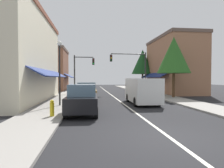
# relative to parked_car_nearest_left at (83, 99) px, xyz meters

# --- Properties ---
(ground_plane) EXTENTS (80.00, 80.00, 0.00)m
(ground_plane) POSITION_rel_parked_car_nearest_left_xyz_m (3.25, 12.92, -0.88)
(ground_plane) COLOR black
(sidewalk_left) EXTENTS (2.60, 56.00, 0.12)m
(sidewalk_left) POSITION_rel_parked_car_nearest_left_xyz_m (-2.25, 12.92, -0.82)
(sidewalk_left) COLOR gray
(sidewalk_left) RESTS_ON ground
(sidewalk_right) EXTENTS (2.60, 56.00, 0.12)m
(sidewalk_right) POSITION_rel_parked_car_nearest_left_xyz_m (8.75, 12.92, -0.82)
(sidewalk_right) COLOR gray
(sidewalk_right) RESTS_ON ground
(lane_center_stripe) EXTENTS (0.14, 52.00, 0.01)m
(lane_center_stripe) POSITION_rel_parked_car_nearest_left_xyz_m (3.25, 12.92, -0.88)
(lane_center_stripe) COLOR silver
(lane_center_stripe) RESTS_ON ground
(storefront_left_block) EXTENTS (5.45, 14.20, 8.09)m
(storefront_left_block) POSITION_rel_parked_car_nearest_left_xyz_m (-5.62, 6.92, 3.17)
(storefront_left_block) COLOR beige
(storefront_left_block) RESTS_ON ground
(storefront_right_block) EXTENTS (6.17, 10.20, 7.99)m
(storefront_right_block) POSITION_rel_parked_car_nearest_left_xyz_m (12.47, 14.92, 3.12)
(storefront_right_block) COLOR #9E6B4C
(storefront_right_block) RESTS_ON ground
(storefront_far_left) EXTENTS (6.18, 8.20, 7.23)m
(storefront_far_left) POSITION_rel_parked_car_nearest_left_xyz_m (-5.99, 22.92, 2.74)
(storefront_far_left) COLOR brown
(storefront_far_left) RESTS_ON ground
(parked_car_nearest_left) EXTENTS (1.88, 4.15, 1.77)m
(parked_car_nearest_left) POSITION_rel_parked_car_nearest_left_xyz_m (0.00, 0.00, 0.00)
(parked_car_nearest_left) COLOR black
(parked_car_nearest_left) RESTS_ON ground
(parked_car_second_left) EXTENTS (1.82, 4.12, 1.77)m
(parked_car_second_left) POSITION_rel_parked_car_nearest_left_xyz_m (0.19, 5.86, 0.00)
(parked_car_second_left) COLOR brown
(parked_car_second_left) RESTS_ON ground
(van_in_lane) EXTENTS (2.07, 5.21, 2.12)m
(van_in_lane) POSITION_rel_parked_car_nearest_left_xyz_m (4.78, 4.13, 0.27)
(van_in_lane) COLOR silver
(van_in_lane) RESTS_ON ground
(traffic_signal_mast_arm) EXTENTS (4.97, 0.50, 5.66)m
(traffic_signal_mast_arm) POSITION_rel_parked_car_nearest_left_xyz_m (6.34, 13.97, 2.99)
(traffic_signal_mast_arm) COLOR #333333
(traffic_signal_mast_arm) RESTS_ON ground
(traffic_signal_left_corner) EXTENTS (2.80, 0.50, 5.28)m
(traffic_signal_left_corner) POSITION_rel_parked_car_nearest_left_xyz_m (-0.63, 15.13, 2.60)
(traffic_signal_left_corner) COLOR #333333
(traffic_signal_left_corner) RESTS_ON ground
(street_lamp_left_near) EXTENTS (0.36, 0.36, 4.90)m
(street_lamp_left_near) POSITION_rel_parked_car_nearest_left_xyz_m (-1.77, 3.14, 2.41)
(street_lamp_left_near) COLOR black
(street_lamp_left_near) RESTS_ON ground
(tree_right_near) EXTENTS (3.53, 3.53, 6.56)m
(tree_right_near) POSITION_rel_parked_car_nearest_left_xyz_m (9.39, 8.15, 3.73)
(tree_right_near) COLOR #4C331E
(tree_right_near) RESTS_ON ground
(tree_right_far) EXTENTS (3.66, 3.66, 6.90)m
(tree_right_far) POSITION_rel_parked_car_nearest_left_xyz_m (9.29, 19.71, 3.99)
(tree_right_far) COLOR #4C331E
(tree_right_far) RESTS_ON ground
(fire_hydrant) EXTENTS (0.22, 0.22, 0.87)m
(fire_hydrant) POSITION_rel_parked_car_nearest_left_xyz_m (-1.57, -1.05, -0.33)
(fire_hydrant) COLOR gold
(fire_hydrant) RESTS_ON ground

